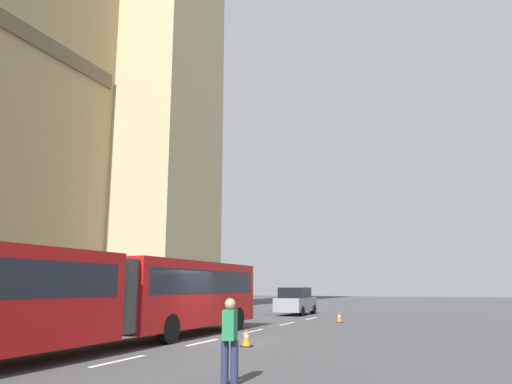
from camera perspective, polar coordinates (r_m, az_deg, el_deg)
The scene contains 7 objects.
ground_plane at distance 18.35m, azimuth -5.13°, elevation -17.13°, with size 160.00×160.00×0.00m, color #424244.
lane_centre_marking at distance 17.69m, azimuth -6.30°, elevation -17.32°, with size 29.80×0.16×0.01m.
articulated_bus at distance 16.14m, azimuth -17.93°, elevation -11.26°, with size 18.85×2.54×2.90m.
sedan_lead at distance 34.18m, azimuth 4.76°, elevation -12.80°, with size 4.40×1.86×1.85m.
traffic_cone_west at distance 16.37m, azimuth -1.15°, elevation -16.91°, with size 0.36×0.36×0.58m.
traffic_cone_middle at distance 27.39m, azimuth 9.86°, elevation -14.42°, with size 0.36×0.36×0.58m.
pedestrian_near_cones at distance 10.24m, azimuth -3.13°, elevation -16.84°, with size 0.44×0.35×1.69m.
Camera 1 is at (-16.21, -8.37, 1.94)m, focal length 33.69 mm.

